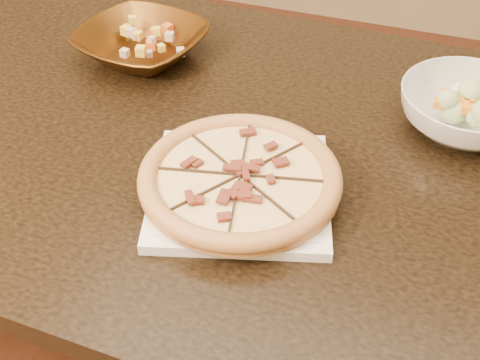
{
  "coord_description": "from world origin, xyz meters",
  "views": [
    {
      "loc": [
        0.19,
        -0.83,
        1.45
      ],
      "look_at": [
        -0.07,
        -0.09,
        0.78
      ],
      "focal_mm": 50.0,
      "sensor_mm": 36.0,
      "label": 1
    }
  ],
  "objects_px": {
    "dining_table": "(225,178)",
    "salad_bowl": "(467,110)",
    "bronze_bowl": "(142,44)",
    "pizza": "(240,178)",
    "plate": "(240,189)"
  },
  "relations": [
    {
      "from": "bronze_bowl",
      "to": "pizza",
      "type": "bearing_deg",
      "value": -45.56
    },
    {
      "from": "pizza",
      "to": "dining_table",
      "type": "bearing_deg",
      "value": 119.51
    },
    {
      "from": "dining_table",
      "to": "salad_bowl",
      "type": "height_order",
      "value": "salad_bowl"
    },
    {
      "from": "plate",
      "to": "pizza",
      "type": "relative_size",
      "value": 1.08
    },
    {
      "from": "dining_table",
      "to": "bronze_bowl",
      "type": "xyz_separation_m",
      "value": [
        -0.25,
        0.2,
        0.13
      ]
    },
    {
      "from": "bronze_bowl",
      "to": "salad_bowl",
      "type": "height_order",
      "value": "salad_bowl"
    },
    {
      "from": "dining_table",
      "to": "bronze_bowl",
      "type": "bearing_deg",
      "value": 141.73
    },
    {
      "from": "dining_table",
      "to": "plate",
      "type": "distance_m",
      "value": 0.19
    },
    {
      "from": "pizza",
      "to": "salad_bowl",
      "type": "relative_size",
      "value": 1.32
    },
    {
      "from": "plate",
      "to": "salad_bowl",
      "type": "relative_size",
      "value": 1.43
    },
    {
      "from": "bronze_bowl",
      "to": "plate",
      "type": "bearing_deg",
      "value": -45.56
    },
    {
      "from": "plate",
      "to": "salad_bowl",
      "type": "distance_m",
      "value": 0.43
    },
    {
      "from": "pizza",
      "to": "bronze_bowl",
      "type": "height_order",
      "value": "bronze_bowl"
    },
    {
      "from": "dining_table",
      "to": "salad_bowl",
      "type": "xyz_separation_m",
      "value": [
        0.39,
        0.16,
        0.13
      ]
    },
    {
      "from": "dining_table",
      "to": "pizza",
      "type": "height_order",
      "value": "pizza"
    }
  ]
}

